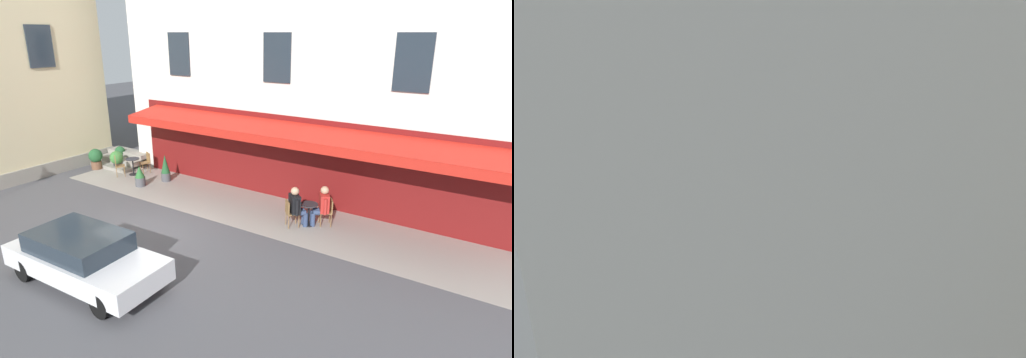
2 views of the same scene
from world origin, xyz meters
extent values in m
plane|color=#4C4C51|center=(0.00, 0.00, 0.00)|extent=(70.00, 70.00, 0.00)
cube|color=gray|center=(-3.25, -3.40, 0.00)|extent=(20.50, 3.20, 0.01)
cube|color=maroon|center=(-3.00, -4.97, 1.60)|extent=(16.00, 0.06, 3.20)
cube|color=red|center=(-3.00, -4.15, 2.85)|extent=(15.00, 1.70, 0.36)
cube|color=red|center=(-3.00, -3.32, 2.62)|extent=(15.00, 0.04, 0.28)
cube|color=#232D38|center=(-6.33, -4.96, 5.20)|extent=(1.10, 0.06, 1.70)
cube|color=#232D38|center=(-1.67, -4.96, 5.20)|extent=(1.10, 0.06, 1.70)
cube|color=#232D38|center=(3.00, -4.96, 5.20)|extent=(1.10, 0.06, 1.70)
cube|color=#232D38|center=(7.96, -2.00, 5.50)|extent=(0.06, 1.10, 1.70)
cube|color=gray|center=(6.60, -4.20, 0.07)|extent=(2.40, 1.40, 0.15)
cube|color=gray|center=(6.60, -4.55, 0.22)|extent=(2.40, 1.05, 0.30)
cube|color=gray|center=(6.60, -4.90, 0.38)|extent=(2.40, 0.70, 0.45)
cylinder|color=black|center=(-3.96, -3.31, 0.01)|extent=(0.40, 0.40, 0.03)
cylinder|color=black|center=(-3.96, -3.31, 0.36)|extent=(0.06, 0.06, 0.72)
cylinder|color=#2D2D33|center=(-3.96, -3.31, 0.73)|extent=(0.60, 0.60, 0.03)
cylinder|color=olive|center=(-3.81, -2.92, 0.23)|extent=(0.03, 0.03, 0.45)
cylinder|color=olive|center=(-3.57, -3.16, 0.23)|extent=(0.03, 0.03, 0.45)
cylinder|color=olive|center=(-3.58, -2.68, 0.23)|extent=(0.03, 0.03, 0.45)
cylinder|color=olive|center=(-3.33, -2.92, 0.23)|extent=(0.03, 0.03, 0.45)
cube|color=olive|center=(-3.57, -2.92, 0.47)|extent=(0.57, 0.57, 0.04)
cube|color=olive|center=(-3.45, -2.79, 0.70)|extent=(0.31, 0.31, 0.42)
cylinder|color=olive|center=(-4.19, -3.66, 0.23)|extent=(0.03, 0.03, 0.45)
cylinder|color=olive|center=(-4.37, -3.38, 0.23)|extent=(0.03, 0.03, 0.45)
cylinder|color=olive|center=(-4.47, -3.85, 0.23)|extent=(0.03, 0.03, 0.45)
cylinder|color=olive|center=(-4.66, -3.56, 0.23)|extent=(0.03, 0.03, 0.45)
cube|color=olive|center=(-4.42, -3.61, 0.47)|extent=(0.55, 0.55, 0.04)
cube|color=olive|center=(-4.57, -3.71, 0.70)|extent=(0.25, 0.36, 0.42)
cylinder|color=black|center=(4.97, -3.69, 0.01)|extent=(0.40, 0.40, 0.03)
cylinder|color=black|center=(4.97, -3.69, 0.36)|extent=(0.06, 0.06, 0.72)
cylinder|color=#2D2D33|center=(4.97, -3.69, 0.73)|extent=(0.60, 0.60, 0.03)
cylinder|color=olive|center=(5.06, -3.28, 0.23)|extent=(0.03, 0.03, 0.45)
cylinder|color=olive|center=(5.33, -3.49, 0.23)|extent=(0.03, 0.03, 0.45)
cylinder|color=olive|center=(5.27, -3.01, 0.23)|extent=(0.03, 0.03, 0.45)
cylinder|color=olive|center=(5.54, -3.22, 0.23)|extent=(0.03, 0.03, 0.45)
cube|color=olive|center=(5.30, -3.25, 0.47)|extent=(0.56, 0.56, 0.04)
cube|color=olive|center=(5.41, -3.11, 0.70)|extent=(0.34, 0.27, 0.42)
cylinder|color=olive|center=(4.98, -4.11, 0.23)|extent=(0.03, 0.03, 0.45)
cylinder|color=olive|center=(4.67, -3.98, 0.23)|extent=(0.03, 0.03, 0.45)
cylinder|color=olive|center=(4.85, -4.42, 0.23)|extent=(0.03, 0.03, 0.45)
cylinder|color=olive|center=(4.54, -4.29, 0.23)|extent=(0.03, 0.03, 0.45)
cube|color=olive|center=(4.76, -4.20, 0.47)|extent=(0.52, 0.52, 0.04)
cube|color=olive|center=(4.69, -4.37, 0.70)|extent=(0.39, 0.19, 0.42)
cylinder|color=navy|center=(-4.02, -3.47, 0.23)|extent=(0.16, 0.16, 0.47)
cylinder|color=navy|center=(-4.17, -3.56, 0.49)|extent=(0.39, 0.34, 0.17)
cylinder|color=navy|center=(-4.13, -3.30, 0.23)|extent=(0.16, 0.16, 0.47)
cylinder|color=navy|center=(-4.28, -3.40, 0.49)|extent=(0.39, 0.34, 0.17)
cube|color=red|center=(-4.37, -3.58, 0.79)|extent=(0.51, 0.57, 0.60)
sphere|color=tan|center=(-4.37, -3.58, 1.23)|extent=(0.27, 0.27, 0.27)
cylinder|color=red|center=(-4.21, -3.83, 0.77)|extent=(0.11, 0.11, 0.53)
cylinder|color=red|center=(-4.54, -3.33, 0.77)|extent=(0.11, 0.11, 0.53)
cylinder|color=navy|center=(-3.94, -3.15, 0.23)|extent=(0.16, 0.16, 0.47)
cylinder|color=navy|center=(-3.81, -3.02, 0.49)|extent=(0.37, 0.37, 0.17)
cylinder|color=navy|center=(-3.80, -3.29, 0.23)|extent=(0.16, 0.16, 0.47)
cylinder|color=navy|center=(-3.67, -3.16, 0.49)|extent=(0.37, 0.37, 0.17)
cube|color=black|center=(-3.62, -2.96, 0.79)|extent=(0.56, 0.55, 0.61)
sphere|color=tan|center=(-3.62, -2.96, 1.23)|extent=(0.27, 0.27, 0.27)
cylinder|color=black|center=(-3.83, -2.75, 0.78)|extent=(0.11, 0.11, 0.54)
cylinder|color=black|center=(-3.40, -3.18, 0.78)|extent=(0.11, 0.11, 0.54)
cylinder|color=#4C4C51|center=(3.15, -3.89, 0.18)|extent=(0.39, 0.39, 0.37)
cone|color=#23562D|center=(3.15, -3.89, 0.76)|extent=(0.37, 0.37, 0.78)
cylinder|color=brown|center=(7.09, -3.34, 0.18)|extent=(0.48, 0.48, 0.37)
sphere|color=#23562D|center=(7.09, -3.34, 0.63)|extent=(0.63, 0.63, 0.63)
cylinder|color=#2D2D33|center=(6.27, -3.85, 0.15)|extent=(0.33, 0.33, 0.29)
sphere|color=#3D7A38|center=(6.27, -3.85, 0.55)|extent=(0.61, 0.61, 0.61)
cylinder|color=#4C4C51|center=(3.57, -2.84, 0.19)|extent=(0.42, 0.42, 0.38)
cone|color=#2D6B33|center=(3.57, -2.84, 0.62)|extent=(0.40, 0.40, 0.47)
cylinder|color=brown|center=(6.88, -4.57, 0.20)|extent=(0.39, 0.39, 0.39)
sphere|color=#23562D|center=(6.88, -4.57, 0.60)|extent=(0.48, 0.48, 0.48)
cube|color=silver|center=(-0.85, 2.85, 0.57)|extent=(4.38, 1.99, 0.55)
cube|color=#232D38|center=(-0.65, 2.86, 1.09)|extent=(2.48, 1.71, 0.48)
cylinder|color=black|center=(-2.33, 3.59, 0.30)|extent=(0.60, 0.20, 0.60)
cylinder|color=black|center=(-2.26, 1.99, 0.30)|extent=(0.60, 0.20, 0.60)
cylinder|color=black|center=(0.57, 3.72, 0.30)|extent=(0.60, 0.20, 0.60)
cylinder|color=black|center=(0.64, 2.12, 0.30)|extent=(0.60, 0.20, 0.60)
camera|label=1|loc=(-9.65, 8.35, 6.05)|focal=29.89mm
camera|label=2|loc=(7.15, -14.43, 7.31)|focal=38.83mm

